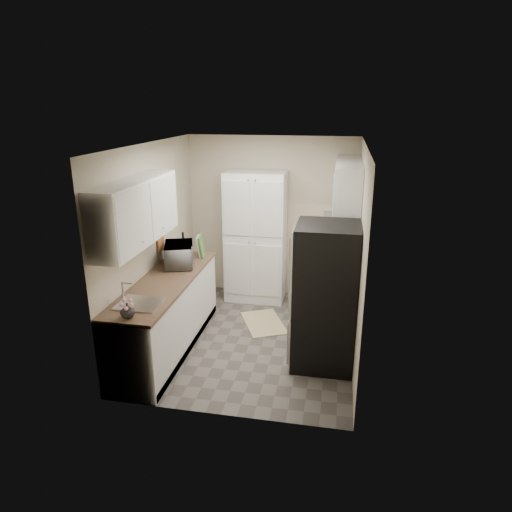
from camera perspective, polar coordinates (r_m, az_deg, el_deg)
The scene contains 16 objects.
ground at distance 6.14m, azimuth -0.51°, elevation -10.17°, with size 3.20×3.20×0.00m, color #56514C.
room_shell at distance 5.54m, azimuth -0.76°, elevation 4.71°, with size 2.64×3.24×2.52m.
pantry_cabinet at distance 6.99m, azimuth -0.05°, elevation 2.36°, with size 0.90×0.55×2.00m, color white.
base_cabinet_left at distance 5.83m, azimuth -11.03°, elevation -7.32°, with size 0.60×2.30×0.88m, color white.
countertop_left at distance 5.65m, azimuth -11.32°, elevation -3.12°, with size 0.63×2.33×0.04m, color brown.
base_cabinet_right at distance 6.94m, azimuth 9.47°, elevation -2.92°, with size 0.60×0.80×0.88m, color white.
countertop_right at distance 6.79m, azimuth 9.67°, elevation 0.70°, with size 0.63×0.83×0.04m, color brown.
electric_range at distance 6.19m, azimuth 9.12°, elevation -5.26°, with size 0.71×0.78×1.13m.
refrigerator at distance 5.30m, azimuth 8.63°, elevation -5.01°, with size 0.70×0.72×1.70m, color #B7B7BC.
microwave at distance 6.06m, azimuth -9.58°, elevation 0.16°, with size 0.53×0.36×0.29m, color #A3A2A7.
wine_bottle at distance 6.36m, azimuth -9.06°, elevation 1.26°, with size 0.08×0.08×0.33m, color black.
flower_vase at distance 4.74m, azimuth -15.79°, elevation -6.58°, with size 0.15×0.15×0.15m, color white.
cutting_board at distance 6.37m, azimuth -6.82°, elevation 1.27°, with size 0.02×0.25×0.31m, color #4D8E38.
toaster_oven at distance 6.82m, azimuth 10.59°, elevation 1.84°, with size 0.29×0.36×0.21m, color #B6B5BA.
fruit_basket at distance 6.77m, azimuth 10.60°, elevation 3.10°, with size 0.25×0.25×0.10m, color orange, non-canonical shape.
kitchen_mat at distance 6.51m, azimuth 0.96°, elevation -8.34°, with size 0.50×0.80×0.01m, color #CABA81.
Camera 1 is at (1.06, -5.28, 2.96)m, focal length 32.00 mm.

